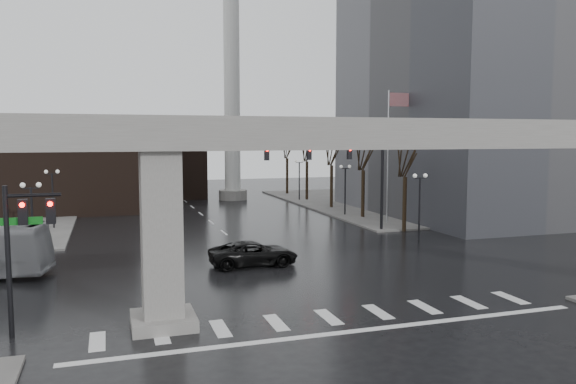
# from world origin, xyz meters

# --- Properties ---
(ground) EXTENTS (160.00, 160.00, 0.00)m
(ground) POSITION_xyz_m (0.00, 0.00, 0.00)
(ground) COLOR black
(ground) RESTS_ON ground
(sidewalk_ne) EXTENTS (28.00, 36.00, 0.15)m
(sidewalk_ne) POSITION_xyz_m (26.00, 36.00, 0.07)
(sidewalk_ne) COLOR slate
(sidewalk_ne) RESTS_ON ground
(elevated_guideway) EXTENTS (48.00, 2.60, 8.70)m
(elevated_guideway) POSITION_xyz_m (1.26, 0.00, 6.88)
(elevated_guideway) COLOR gray
(elevated_guideway) RESTS_ON ground
(office_tower) EXTENTS (22.00, 26.00, 42.00)m
(office_tower) POSITION_xyz_m (28.00, 26.00, 21.00)
(office_tower) COLOR slate
(office_tower) RESTS_ON ground
(building_far_left) EXTENTS (16.00, 14.00, 10.00)m
(building_far_left) POSITION_xyz_m (-14.00, 42.00, 5.00)
(building_far_left) COLOR black
(building_far_left) RESTS_ON ground
(building_far_mid) EXTENTS (10.00, 10.00, 8.00)m
(building_far_mid) POSITION_xyz_m (-2.00, 52.00, 4.00)
(building_far_mid) COLOR black
(building_far_mid) RESTS_ON ground
(smokestack) EXTENTS (3.60, 3.60, 30.00)m
(smokestack) POSITION_xyz_m (6.00, 46.00, 13.35)
(smokestack) COLOR silver
(smokestack) RESTS_ON ground
(signal_mast_arm) EXTENTS (12.12, 0.43, 8.00)m
(signal_mast_arm) POSITION_xyz_m (8.99, 18.80, 5.83)
(signal_mast_arm) COLOR black
(signal_mast_arm) RESTS_ON ground
(signal_left_pole) EXTENTS (2.30, 0.30, 6.00)m
(signal_left_pole) POSITION_xyz_m (-12.25, 0.50, 4.07)
(signal_left_pole) COLOR black
(signal_left_pole) RESTS_ON ground
(flagpole_assembly) EXTENTS (2.06, 0.12, 12.00)m
(flagpole_assembly) POSITION_xyz_m (15.29, 22.00, 7.53)
(flagpole_assembly) COLOR silver
(flagpole_assembly) RESTS_ON ground
(lamp_right_0) EXTENTS (1.22, 0.32, 5.11)m
(lamp_right_0) POSITION_xyz_m (13.50, 14.00, 3.47)
(lamp_right_0) COLOR black
(lamp_right_0) RESTS_ON ground
(lamp_right_1) EXTENTS (1.22, 0.32, 5.11)m
(lamp_right_1) POSITION_xyz_m (13.50, 28.00, 3.47)
(lamp_right_1) COLOR black
(lamp_right_1) RESTS_ON ground
(lamp_right_2) EXTENTS (1.22, 0.32, 5.11)m
(lamp_right_2) POSITION_xyz_m (13.50, 42.00, 3.47)
(lamp_right_2) COLOR black
(lamp_right_2) RESTS_ON ground
(lamp_left_0) EXTENTS (1.22, 0.32, 5.11)m
(lamp_left_0) POSITION_xyz_m (-13.50, 14.00, 3.47)
(lamp_left_0) COLOR black
(lamp_left_0) RESTS_ON ground
(lamp_left_1) EXTENTS (1.22, 0.32, 5.11)m
(lamp_left_1) POSITION_xyz_m (-13.50, 28.00, 3.47)
(lamp_left_1) COLOR black
(lamp_left_1) RESTS_ON ground
(lamp_left_2) EXTENTS (1.22, 0.32, 5.11)m
(lamp_left_2) POSITION_xyz_m (-13.50, 42.00, 3.47)
(lamp_left_2) COLOR black
(lamp_left_2) RESTS_ON ground
(tree_right_0) EXTENTS (1.09, 1.58, 7.50)m
(tree_right_0) POSITION_xyz_m (14.53, 18.02, 2.79)
(tree_right_0) COLOR black
(tree_right_0) RESTS_ON ground
(tree_right_1) EXTENTS (1.09, 1.61, 7.67)m
(tree_right_1) POSITION_xyz_m (14.53, 26.02, 2.85)
(tree_right_1) COLOR black
(tree_right_1) RESTS_ON ground
(tree_right_2) EXTENTS (1.10, 1.63, 7.85)m
(tree_right_2) POSITION_xyz_m (14.53, 34.02, 2.91)
(tree_right_2) COLOR black
(tree_right_2) RESTS_ON ground
(tree_right_3) EXTENTS (1.11, 1.66, 8.02)m
(tree_right_3) POSITION_xyz_m (14.53, 42.02, 2.98)
(tree_right_3) COLOR black
(tree_right_3) RESTS_ON ground
(tree_right_4) EXTENTS (1.12, 1.69, 8.19)m
(tree_right_4) POSITION_xyz_m (14.53, 50.02, 3.04)
(tree_right_4) COLOR black
(tree_right_4) RESTS_ON ground
(pickup_truck) EXTENTS (5.44, 2.53, 1.51)m
(pickup_truck) POSITION_xyz_m (-0.66, 9.59, 0.75)
(pickup_truck) COLOR black
(pickup_truck) RESTS_ON ground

